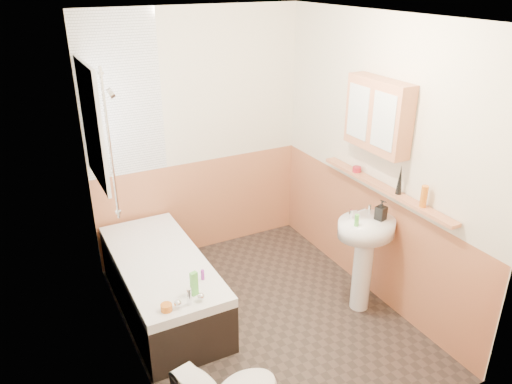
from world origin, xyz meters
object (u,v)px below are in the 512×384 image
Objects in this scene: pine_shelf at (384,188)px; bathtub at (162,283)px; sink at (365,247)px; medicine_cabinet at (378,115)px.

bathtub is at bearing 158.03° from pine_shelf.
pine_shelf is (1.77, -0.71, 0.83)m from bathtub.
sink is (1.57, -0.78, 0.35)m from bathtub.
medicine_cabinet is at bearing 44.46° from sink.
pine_shelf is 2.38× the size of medicine_cabinet.
sink is at bearing -162.85° from pine_shelf.
bathtub is at bearing 149.57° from sink.
medicine_cabinet is (-0.03, 0.13, 0.60)m from pine_shelf.
bathtub is 1.05× the size of pine_shelf.
bathtub is 2.49× the size of medicine_cabinet.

